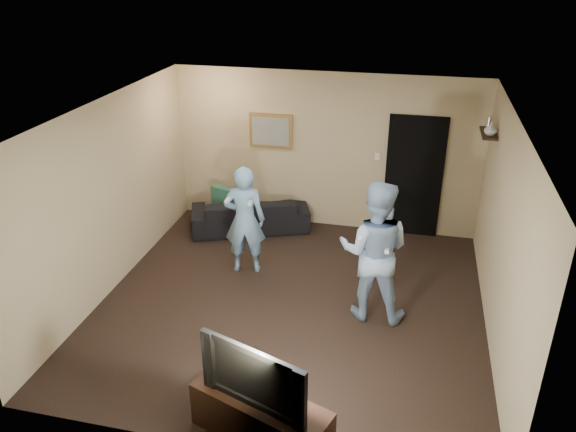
% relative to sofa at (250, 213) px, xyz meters
% --- Properties ---
extents(ground, '(5.00, 5.00, 0.00)m').
position_rel_sofa_xyz_m(ground, '(1.16, -2.03, -0.28)').
color(ground, black).
rests_on(ground, ground).
extents(ceiling, '(5.00, 5.00, 0.04)m').
position_rel_sofa_xyz_m(ceiling, '(1.16, -2.03, 2.32)').
color(ceiling, silver).
rests_on(ceiling, wall_back).
extents(wall_back, '(5.00, 0.04, 2.60)m').
position_rel_sofa_xyz_m(wall_back, '(1.16, 0.47, 1.02)').
color(wall_back, tan).
rests_on(wall_back, ground).
extents(wall_front, '(5.00, 0.04, 2.60)m').
position_rel_sofa_xyz_m(wall_front, '(1.16, -4.53, 1.02)').
color(wall_front, tan).
rests_on(wall_front, ground).
extents(wall_left, '(0.04, 5.00, 2.60)m').
position_rel_sofa_xyz_m(wall_left, '(-1.34, -2.03, 1.02)').
color(wall_left, tan).
rests_on(wall_left, ground).
extents(wall_right, '(0.04, 5.00, 2.60)m').
position_rel_sofa_xyz_m(wall_right, '(3.66, -2.03, 1.02)').
color(wall_right, tan).
rests_on(wall_right, ground).
extents(sofa, '(2.08, 1.40, 0.57)m').
position_rel_sofa_xyz_m(sofa, '(0.00, 0.00, 0.00)').
color(sofa, black).
rests_on(sofa, ground).
extents(throw_pillow, '(0.48, 0.28, 0.45)m').
position_rel_sofa_xyz_m(throw_pillow, '(-0.44, 0.00, 0.20)').
color(throw_pillow, '#184839').
rests_on(throw_pillow, sofa).
extents(painting_frame, '(0.72, 0.05, 0.57)m').
position_rel_sofa_xyz_m(painting_frame, '(0.26, 0.44, 1.32)').
color(painting_frame, olive).
rests_on(painting_frame, wall_back).
extents(painting_canvas, '(0.62, 0.01, 0.47)m').
position_rel_sofa_xyz_m(painting_canvas, '(0.26, 0.42, 1.32)').
color(painting_canvas, slate).
rests_on(painting_canvas, painting_frame).
extents(doorway, '(0.90, 0.06, 2.00)m').
position_rel_sofa_xyz_m(doorway, '(2.61, 0.44, 0.72)').
color(doorway, black).
rests_on(doorway, ground).
extents(light_switch, '(0.08, 0.02, 0.12)m').
position_rel_sofa_xyz_m(light_switch, '(2.01, 0.44, 1.02)').
color(light_switch, silver).
rests_on(light_switch, wall_back).
extents(wall_shelf, '(0.20, 0.60, 0.03)m').
position_rel_sofa_xyz_m(wall_shelf, '(3.55, -0.23, 1.71)').
color(wall_shelf, black).
rests_on(wall_shelf, wall_right).
extents(shelf_vase, '(0.20, 0.20, 0.17)m').
position_rel_sofa_xyz_m(shelf_vase, '(3.55, -0.37, 1.81)').
color(shelf_vase, silver).
rests_on(shelf_vase, wall_shelf).
extents(shelf_figurine, '(0.06, 0.06, 0.18)m').
position_rel_sofa_xyz_m(shelf_figurine, '(3.55, -0.11, 1.81)').
color(shelf_figurine, silver).
rests_on(shelf_figurine, wall_shelf).
extents(tv_console, '(1.45, 0.88, 0.49)m').
position_rel_sofa_xyz_m(tv_console, '(1.39, -4.32, -0.03)').
color(tv_console, black).
rests_on(tv_console, ground).
extents(television, '(1.11, 0.52, 0.65)m').
position_rel_sofa_xyz_m(television, '(1.39, -4.32, 0.54)').
color(television, black).
rests_on(television, tv_console).
extents(wii_player_left, '(0.65, 0.53, 1.62)m').
position_rel_sofa_xyz_m(wii_player_left, '(0.32, -1.30, 0.53)').
color(wii_player_left, '#719CC4').
rests_on(wii_player_left, ground).
extents(wii_player_right, '(0.92, 0.73, 1.85)m').
position_rel_sofa_xyz_m(wii_player_right, '(2.21, -2.01, 0.64)').
color(wii_player_right, '#88A4C5').
rests_on(wii_player_right, ground).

